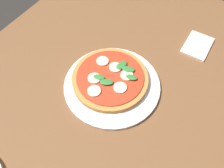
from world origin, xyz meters
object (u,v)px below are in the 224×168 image
Objects in this scene: serving_tray at (112,85)px; pizza at (110,78)px; napkin at (198,45)px; dining_table at (112,124)px.

serving_tray is 1.27× the size of pizza.
napkin is at bearing -32.69° from pizza.
pizza is (0.01, 0.01, 0.02)m from serving_tray.
napkin is (0.40, -0.13, 0.09)m from dining_table.
napkin is at bearing -30.19° from serving_tray.
serving_tray is 2.42× the size of napkin.
pizza is 0.37m from napkin.
dining_table is 0.13m from serving_tray.
serving_tray is at bearing 149.81° from napkin.
dining_table is 0.16m from pizza.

